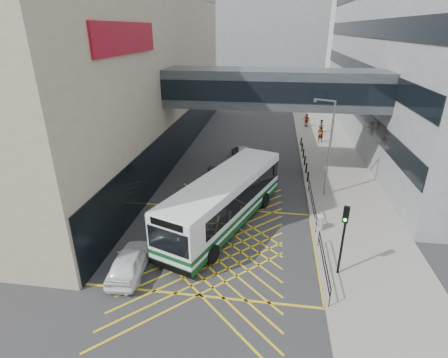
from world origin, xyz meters
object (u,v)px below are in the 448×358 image
at_px(street_lamp, 328,143).
at_px(pedestrian_c, 307,120).
at_px(pedestrian_a, 320,134).
at_px(car_white, 130,261).
at_px(litter_bin, 319,223).
at_px(car_dark, 222,177).
at_px(bus, 226,199).
at_px(pedestrian_b, 322,126).
at_px(car_silver, 242,151).
at_px(traffic_light, 344,231).

distance_m(street_lamp, pedestrian_c, 20.82).
bearing_deg(pedestrian_c, pedestrian_a, 135.55).
relative_size(car_white, litter_bin, 4.69).
xyz_separation_m(car_dark, litter_bin, (7.19, -6.20, -0.16)).
xyz_separation_m(bus, car_white, (-4.32, -5.77, -1.13)).
bearing_deg(pedestrian_c, bus, 111.41).
bearing_deg(pedestrian_b, car_silver, -165.11).
bearing_deg(bus, street_lamp, 57.90).
bearing_deg(traffic_light, litter_bin, 117.17).
distance_m(car_dark, litter_bin, 9.50).
bearing_deg(litter_bin, pedestrian_b, 83.54).
xyz_separation_m(pedestrian_a, pedestrian_c, (-1.04, 6.72, -0.07)).
bearing_deg(bus, traffic_light, -14.35).
bearing_deg(car_dark, traffic_light, 105.85).
relative_size(car_dark, pedestrian_c, 3.01).
bearing_deg(traffic_light, street_lamp, 108.83).
bearing_deg(pedestrian_c, car_dark, 104.14).
xyz_separation_m(car_white, pedestrian_a, (12.44, 24.85, 0.37)).
relative_size(bus, car_white, 2.79).
bearing_deg(car_dark, car_silver, -118.37).
height_order(car_white, litter_bin, car_white).
xyz_separation_m(car_dark, pedestrian_a, (9.26, 13.02, 0.28)).
height_order(bus, pedestrian_c, bus).
bearing_deg(litter_bin, car_dark, 139.22).
bearing_deg(car_silver, car_white, 63.73).
height_order(pedestrian_a, pedestrian_c, pedestrian_a).
relative_size(car_dark, pedestrian_b, 3.13).
relative_size(bus, pedestrian_b, 7.62).
relative_size(street_lamp, pedestrian_c, 4.29).
bearing_deg(traffic_light, car_silver, 131.39).
bearing_deg(traffic_light, bus, 165.70).
relative_size(pedestrian_b, pedestrian_c, 0.96).
bearing_deg(bus, car_dark, 121.16).
height_order(bus, car_dark, bus).
distance_m(car_dark, pedestrian_a, 15.98).
height_order(bus, car_silver, bus).
height_order(car_white, car_silver, car_white).
distance_m(traffic_light, pedestrian_b, 27.72).
height_order(bus, traffic_light, traffic_light).
bearing_deg(car_white, litter_bin, -155.77).
height_order(traffic_light, pedestrian_b, traffic_light).
relative_size(car_white, street_lamp, 0.61).
distance_m(bus, traffic_light, 8.05).
xyz_separation_m(car_white, litter_bin, (10.37, 5.63, -0.07)).
height_order(car_silver, pedestrian_a, pedestrian_a).
height_order(street_lamp, pedestrian_c, street_lamp).
height_order(car_silver, litter_bin, car_silver).
xyz_separation_m(bus, car_silver, (-0.14, 13.00, -1.15)).
bearing_deg(pedestrian_b, pedestrian_c, 85.96).
bearing_deg(pedestrian_a, car_dark, 44.46).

